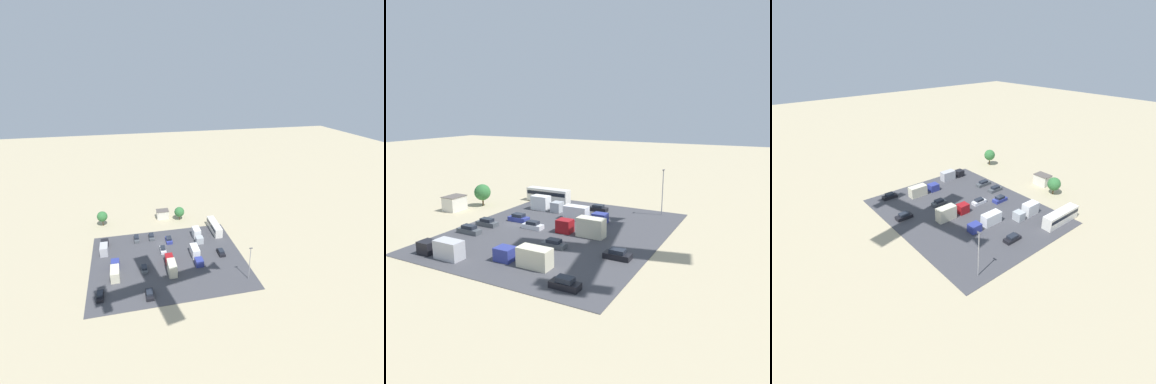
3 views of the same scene
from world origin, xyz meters
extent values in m
plane|color=tan|center=(0.00, 0.00, 0.00)|extent=(400.00, 400.00, 0.00)
cube|color=#424247|center=(0.00, 10.59, 0.04)|extent=(45.83, 37.45, 0.08)
cube|color=silver|center=(-2.35, -18.63, 1.60)|extent=(4.52, 3.39, 3.20)
cube|color=#59514C|center=(-2.35, -18.63, 3.26)|extent=(4.76, 3.63, 0.12)
cube|color=silver|center=(-19.11, -4.01, 1.71)|extent=(2.57, 11.28, 3.26)
cube|color=black|center=(-19.11, -4.01, 2.30)|extent=(2.61, 10.83, 0.91)
cube|color=black|center=(7.08, 24.98, 0.52)|extent=(1.94, 4.25, 0.89)
cube|color=#1E232D|center=(7.08, 24.98, 1.29)|extent=(1.63, 2.38, 0.65)
cube|color=#4C5156|center=(7.53, 13.85, 0.49)|extent=(1.78, 4.18, 0.82)
cube|color=#1E232D|center=(7.53, 13.85, 1.20)|extent=(1.49, 2.34, 0.60)
cube|color=#4C5156|center=(3.58, -3.92, 0.52)|extent=(1.75, 4.47, 0.88)
cube|color=#1E232D|center=(3.58, -3.92, 1.28)|extent=(1.47, 2.50, 0.64)
cube|color=navy|center=(-1.90, -0.35, 0.54)|extent=(1.95, 4.23, 0.92)
cube|color=#1E232D|center=(-1.90, -0.35, 1.34)|extent=(1.64, 2.37, 0.68)
cube|color=#4C5156|center=(8.65, -3.77, 0.53)|extent=(1.71, 4.74, 0.90)
cube|color=#1E232D|center=(8.65, -3.77, 1.31)|extent=(1.44, 2.66, 0.66)
cube|color=black|center=(19.38, 22.75, 0.53)|extent=(1.74, 4.09, 0.91)
cube|color=#1E232D|center=(19.38, 22.75, 1.32)|extent=(1.46, 2.29, 0.67)
cube|color=black|center=(-16.75, 10.75, 0.49)|extent=(1.85, 4.20, 0.83)
cube|color=#1E232D|center=(-16.75, 10.75, 1.21)|extent=(1.55, 2.35, 0.61)
cube|color=silver|center=(0.84, 5.03, 0.51)|extent=(1.73, 4.14, 0.86)
cube|color=#1E232D|center=(0.84, 5.03, 1.26)|extent=(1.45, 2.32, 0.63)
cube|color=black|center=(19.10, -2.51, 1.11)|extent=(2.37, 2.50, 2.06)
cube|color=#B2B2B7|center=(19.10, 2.20, 1.55)|extent=(2.37, 4.44, 2.94)
cube|color=navy|center=(-8.57, 14.89, 1.08)|extent=(2.31, 2.88, 2.00)
cube|color=white|center=(-8.57, 9.45, 1.51)|extent=(2.31, 5.12, 2.86)
cube|color=#ADB2B7|center=(-11.76, 2.92, 1.21)|extent=(2.44, 2.29, 2.25)
cube|color=white|center=(-11.76, -1.41, 1.69)|extent=(2.44, 4.07, 3.22)
cube|color=navy|center=(15.66, 10.19, 1.13)|extent=(2.42, 2.86, 2.09)
cube|color=beige|center=(15.66, 15.58, 1.58)|extent=(2.42, 5.08, 2.99)
cube|color=maroon|center=(-0.09, 11.59, 1.31)|extent=(2.32, 2.85, 2.46)
cube|color=beige|center=(-0.09, 16.98, 1.84)|extent=(2.32, 5.08, 3.52)
cylinder|color=brown|center=(-8.52, -15.77, 0.92)|extent=(0.36, 0.36, 1.83)
sphere|color=#337038|center=(-8.52, -15.77, 3.27)|extent=(3.83, 3.83, 3.83)
cylinder|color=brown|center=(20.24, -17.36, 1.18)|extent=(0.36, 0.36, 2.35)
sphere|color=#337038|center=(20.24, -17.36, 3.78)|extent=(3.81, 3.81, 3.81)
cylinder|color=gray|center=(-20.30, 24.24, 4.92)|extent=(0.20, 0.20, 9.67)
cube|color=#4C4C51|center=(-20.30, 24.24, 9.93)|extent=(0.90, 0.28, 0.20)
camera|label=1|loc=(10.53, 87.11, 53.24)|focal=28.00mm
camera|label=2|loc=(57.52, 44.75, 22.39)|focal=35.00mm
camera|label=3|loc=(-52.74, 54.27, 40.41)|focal=28.00mm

